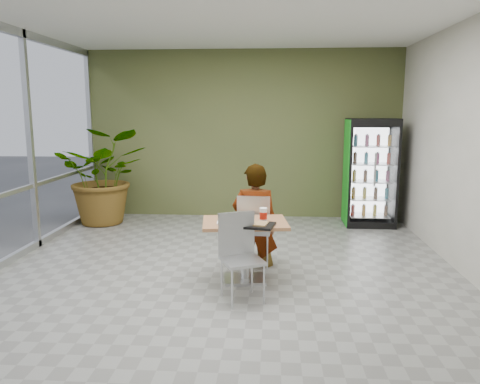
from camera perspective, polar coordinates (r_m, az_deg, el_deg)
name	(u,v)px	position (r m, az deg, el deg)	size (l,w,h in m)	color
ground	(224,278)	(5.93, -1.90, -10.41)	(7.00, 7.00, 0.00)	gray
room_envelope	(224,150)	(5.58, -2.00, 5.17)	(6.00, 7.00, 3.20)	beige
dining_table	(245,238)	(5.67, 0.60, -5.68)	(1.08, 0.82, 0.75)	#A76947
chair_far	(254,225)	(6.21, 1.74, -4.00)	(0.46, 0.46, 0.97)	#B4B6B9
chair_near	(239,249)	(5.18, -0.08, -6.95)	(0.56, 0.56, 0.95)	#B4B6B9
seated_woman	(255,226)	(6.27, 1.82, -4.15)	(0.62, 0.40, 1.68)	black
pizza_plate	(241,218)	(5.71, 0.07, -3.20)	(0.33, 0.27, 0.03)	white
soda_cup	(263,215)	(5.60, 2.86, -2.81)	(0.09, 0.09, 0.16)	white
napkin_stack	(223,223)	(5.50, -2.03, -3.77)	(0.15, 0.15, 0.02)	white
cafeteria_tray	(253,225)	(5.37, 1.62, -4.06)	(0.47, 0.34, 0.03)	black
beverage_fridge	(370,173)	(8.71, 15.60, 2.30)	(0.88, 0.68, 1.92)	black
potted_plant	(105,176)	(8.90, -16.16, 1.90)	(1.58, 1.37, 1.76)	#366528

